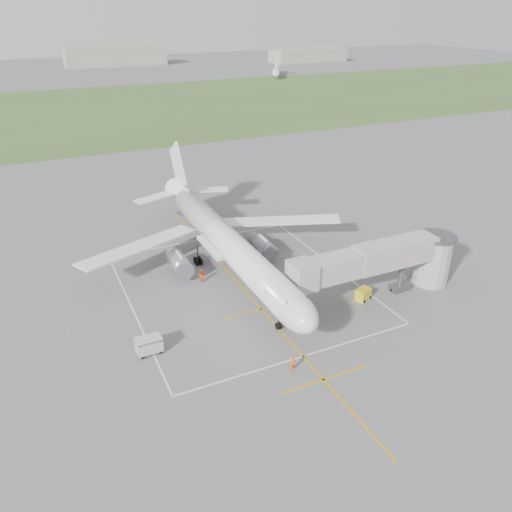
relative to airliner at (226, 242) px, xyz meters
name	(u,v)px	position (x,y,z in m)	size (l,w,h in m)	color
ground	(229,273)	(0.00, -0.75, -4.39)	(700.00, 700.00, 0.00)	#515154
grass_strip	(86,112)	(0.00, 129.25, -4.38)	(700.00, 120.00, 0.02)	#3A5A27
apron_markings	(247,293)	(0.00, -6.57, -4.38)	(28.20, 60.00, 0.01)	#C3880B
airliner	(226,242)	(0.00, 0.00, 0.00)	(38.93, 46.75, 13.52)	silver
jet_bridge	(389,261)	(15.72, -14.25, 0.35)	(23.40, 5.00, 7.20)	gray
gpu_unit	(363,294)	(12.46, -14.06, -3.68)	(2.24, 1.90, 1.44)	gold
baggage_cart	(149,345)	(-14.27, -13.36, -3.44)	(2.72, 1.67, 1.86)	#B5B5B5
ramp_worker_nose	(293,364)	(-2.05, -22.24, -3.60)	(0.58, 0.38, 1.59)	#F15507
ramp_worker_wing	(202,276)	(-4.14, -1.27, -3.54)	(0.83, 0.65, 1.71)	#FE3C08
distant_hangars	(17,63)	(-16.15, 264.44, 0.78)	(345.00, 49.00, 12.00)	gray
distant_aircraft	(102,80)	(15.01, 181.22, -0.80)	(199.45, 46.37, 8.85)	silver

